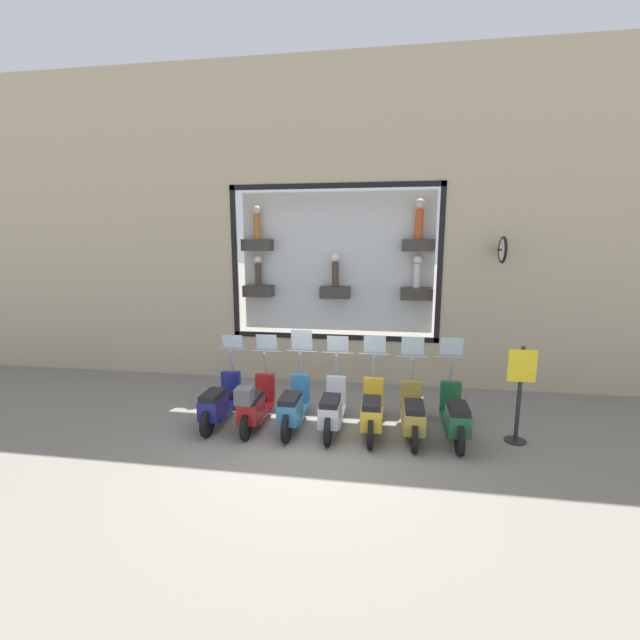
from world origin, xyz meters
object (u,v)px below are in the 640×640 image
(scooter_silver_3, at_px, (332,408))
(scooter_teal_4, at_px, (293,406))
(scooter_navy_6, at_px, (219,402))
(scooter_red_5, at_px, (255,404))
(scooter_yellow_2, at_px, (372,411))
(scooter_green_0, at_px, (455,415))
(shop_sign_post, at_px, (520,391))
(scooter_olive_1, at_px, (413,414))

(scooter_silver_3, xyz_separation_m, scooter_teal_4, (0.00, 0.71, 0.01))
(scooter_teal_4, bearing_deg, scooter_navy_6, 90.29)
(scooter_teal_4, relative_size, scooter_red_5, 1.01)
(scooter_teal_4, relative_size, scooter_navy_6, 1.00)
(scooter_teal_4, xyz_separation_m, scooter_red_5, (-0.07, 0.71, 0.02))
(scooter_yellow_2, bearing_deg, scooter_green_0, -89.99)
(scooter_green_0, xyz_separation_m, scooter_red_5, (-0.07, 3.57, 0.02))
(scooter_yellow_2, height_order, shop_sign_post, shop_sign_post)
(scooter_navy_6, bearing_deg, scooter_silver_3, -89.90)
(scooter_yellow_2, distance_m, scooter_teal_4, 1.43)
(scooter_green_0, distance_m, scooter_silver_3, 2.14)
(scooter_red_5, bearing_deg, scooter_yellow_2, -88.12)
(scooter_teal_4, bearing_deg, scooter_yellow_2, -90.09)
(scooter_green_0, distance_m, scooter_red_5, 3.57)
(scooter_olive_1, bearing_deg, scooter_navy_6, 90.02)
(scooter_green_0, bearing_deg, shop_sign_post, -86.45)
(scooter_green_0, distance_m, scooter_navy_6, 4.28)
(scooter_navy_6, relative_size, shop_sign_post, 1.07)
(scooter_teal_4, xyz_separation_m, shop_sign_post, (0.06, -3.89, 0.47))
(scooter_red_5, bearing_deg, scooter_navy_6, 84.78)
(scooter_navy_6, bearing_deg, shop_sign_post, -89.25)
(scooter_silver_3, bearing_deg, scooter_green_0, -89.96)
(scooter_yellow_2, height_order, scooter_teal_4, scooter_teal_4)
(scooter_olive_1, distance_m, shop_sign_post, 1.82)
(scooter_yellow_2, bearing_deg, scooter_red_5, 91.88)
(shop_sign_post, bearing_deg, scooter_navy_6, 90.75)
(scooter_red_5, xyz_separation_m, shop_sign_post, (0.13, -4.60, 0.45))
(scooter_olive_1, distance_m, scooter_teal_4, 2.14)
(scooter_green_0, relative_size, scooter_yellow_2, 1.00)
(scooter_green_0, xyz_separation_m, scooter_olive_1, (-0.00, 0.71, -0.01))
(scooter_silver_3, bearing_deg, scooter_olive_1, -90.10)
(scooter_yellow_2, xyz_separation_m, scooter_silver_3, (-0.00, 0.71, -0.00))
(scooter_green_0, relative_size, scooter_red_5, 1.01)
(scooter_red_5, relative_size, shop_sign_post, 1.06)
(scooter_red_5, distance_m, shop_sign_post, 4.63)
(scooter_yellow_2, distance_m, scooter_red_5, 2.14)
(scooter_teal_4, distance_m, scooter_navy_6, 1.43)
(scooter_yellow_2, relative_size, shop_sign_post, 1.07)
(scooter_green_0, relative_size, scooter_olive_1, 1.01)
(scooter_yellow_2, height_order, scooter_red_5, scooter_yellow_2)
(scooter_green_0, relative_size, scooter_silver_3, 1.00)
(scooter_teal_4, bearing_deg, scooter_green_0, -90.04)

